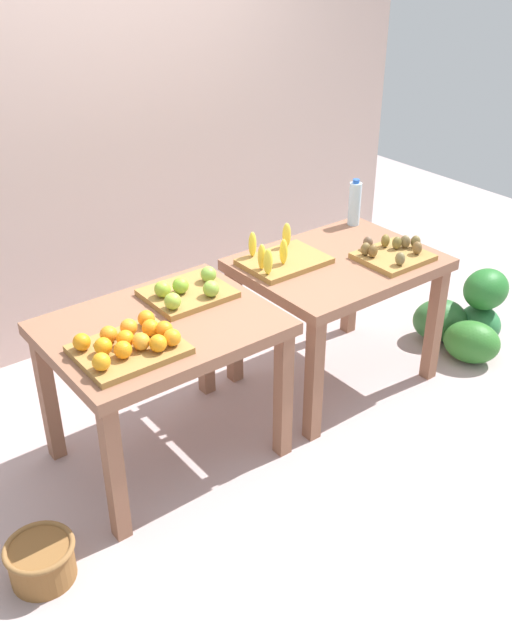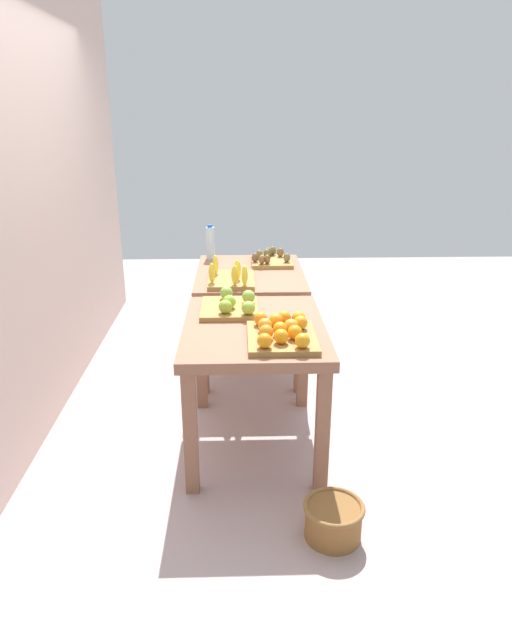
# 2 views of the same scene
# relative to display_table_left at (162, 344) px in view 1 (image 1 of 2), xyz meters

# --- Properties ---
(ground_plane) EXTENTS (8.00, 8.00, 0.00)m
(ground_plane) POSITION_rel_display_table_left_xyz_m (0.56, 0.00, -0.65)
(ground_plane) COLOR #B19C9B
(back_wall) EXTENTS (4.40, 0.12, 3.00)m
(back_wall) POSITION_rel_display_table_left_xyz_m (0.56, 1.35, 0.85)
(back_wall) COLOR #C9ADA2
(back_wall) RESTS_ON ground_plane
(display_table_left) EXTENTS (1.04, 0.80, 0.77)m
(display_table_left) POSITION_rel_display_table_left_xyz_m (0.00, 0.00, 0.00)
(display_table_left) COLOR #8A5C44
(display_table_left) RESTS_ON ground_plane
(display_table_right) EXTENTS (1.04, 0.80, 0.77)m
(display_table_right) POSITION_rel_display_table_left_xyz_m (1.12, 0.00, 0.00)
(display_table_right) COLOR #8A5C44
(display_table_right) RESTS_ON ground_plane
(orange_bin) EXTENTS (0.44, 0.36, 0.11)m
(orange_bin) POSITION_rel_display_table_left_xyz_m (-0.23, -0.14, 0.16)
(orange_bin) COLOR #A1763B
(orange_bin) RESTS_ON display_table_left
(apple_bin) EXTENTS (0.41, 0.34, 0.11)m
(apple_bin) POSITION_rel_display_table_left_xyz_m (0.23, 0.13, 0.15)
(apple_bin) COLOR #A1763B
(apple_bin) RESTS_ON display_table_left
(banana_crate) EXTENTS (0.44, 0.32, 0.17)m
(banana_crate) POSITION_rel_display_table_left_xyz_m (0.83, 0.14, 0.15)
(banana_crate) COLOR #A1763B
(banana_crate) RESTS_ON display_table_right
(kiwi_bin) EXTENTS (0.36, 0.33, 0.10)m
(kiwi_bin) POSITION_rel_display_table_left_xyz_m (1.36, -0.17, 0.15)
(kiwi_bin) COLOR #A1763B
(kiwi_bin) RESTS_ON display_table_right
(water_bottle) EXTENTS (0.07, 0.07, 0.28)m
(water_bottle) POSITION_rel_display_table_left_xyz_m (1.53, 0.31, 0.25)
(water_bottle) COLOR silver
(water_bottle) RESTS_ON display_table_right
(watermelon_pile) EXTENTS (0.60, 0.71, 0.49)m
(watermelon_pile) POSITION_rel_display_table_left_xyz_m (2.04, -0.24, -0.47)
(watermelon_pile) COLOR #29713C
(watermelon_pile) RESTS_ON ground_plane
(wicker_basket) EXTENTS (0.29, 0.29, 0.18)m
(wicker_basket) POSITION_rel_display_table_left_xyz_m (-0.83, -0.35, -0.56)
(wicker_basket) COLOR brown
(wicker_basket) RESTS_ON ground_plane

